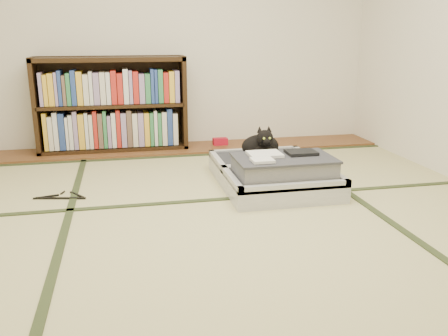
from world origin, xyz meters
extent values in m
plane|color=tan|center=(0.00, 0.00, 0.00)|extent=(4.50, 4.50, 0.00)
cube|color=brown|center=(0.00, 2.00, 0.01)|extent=(4.00, 0.50, 0.02)
cube|color=#AD0D22|center=(0.37, 2.03, 0.06)|extent=(0.15, 0.09, 0.07)
plane|color=silver|center=(0.00, 2.25, 1.20)|extent=(4.00, 0.00, 4.00)
cube|color=#2D381E|center=(-1.00, 0.00, 0.00)|extent=(0.05, 4.50, 0.01)
cube|color=#2D381E|center=(1.00, 0.00, 0.00)|extent=(0.05, 4.50, 0.01)
cube|color=#2D381E|center=(0.00, 0.40, 0.00)|extent=(4.00, 0.05, 0.01)
cube|color=#2D381E|center=(0.00, 1.70, 0.00)|extent=(4.00, 0.05, 0.01)
cube|color=black|center=(-1.42, 2.07, 0.47)|extent=(0.04, 0.33, 0.94)
cube|color=black|center=(-0.01, 2.07, 0.47)|extent=(0.04, 0.33, 0.94)
cube|color=black|center=(-0.71, 2.07, 0.03)|extent=(1.46, 0.33, 0.04)
cube|color=black|center=(-0.71, 2.07, 0.91)|extent=(1.46, 0.33, 0.04)
cube|color=black|center=(-0.71, 2.07, 0.47)|extent=(1.39, 0.33, 0.03)
cube|color=black|center=(-0.71, 2.23, 0.47)|extent=(1.46, 0.02, 0.94)
cube|color=gray|center=(-0.71, 2.05, 0.25)|extent=(1.31, 0.23, 0.40)
cube|color=gray|center=(-0.71, 2.05, 0.66)|extent=(1.31, 0.23, 0.35)
cube|color=silver|center=(0.50, 0.40, 0.07)|extent=(0.81, 0.54, 0.14)
cube|color=#303038|center=(0.50, 0.40, 0.11)|extent=(0.72, 0.45, 0.11)
cube|color=silver|center=(0.50, 0.15, 0.15)|extent=(0.81, 0.04, 0.05)
cube|color=silver|center=(0.50, 0.64, 0.15)|extent=(0.81, 0.04, 0.05)
cube|color=silver|center=(0.12, 0.40, 0.15)|extent=(0.04, 0.54, 0.05)
cube|color=silver|center=(0.88, 0.40, 0.15)|extent=(0.04, 0.54, 0.05)
cube|color=silver|center=(0.50, 0.93, 0.07)|extent=(0.81, 0.54, 0.14)
cube|color=#303038|center=(0.50, 0.93, 0.11)|extent=(0.72, 0.45, 0.11)
cube|color=silver|center=(0.50, 0.69, 0.15)|extent=(0.81, 0.04, 0.05)
cube|color=silver|center=(0.50, 1.18, 0.15)|extent=(0.81, 0.04, 0.05)
cube|color=silver|center=(0.12, 0.93, 0.15)|extent=(0.04, 0.54, 0.05)
cube|color=silver|center=(0.88, 0.93, 0.15)|extent=(0.04, 0.54, 0.05)
cylinder|color=black|center=(0.50, 0.67, 0.15)|extent=(0.73, 0.03, 0.03)
cube|color=gray|center=(0.50, 0.40, 0.20)|extent=(0.69, 0.42, 0.14)
cube|color=#33343A|center=(0.50, 0.40, 0.29)|extent=(0.71, 0.44, 0.02)
cube|color=silver|center=(0.37, 0.45, 0.31)|extent=(0.24, 0.19, 0.02)
cube|color=black|center=(0.65, 0.45, 0.31)|extent=(0.22, 0.17, 0.02)
cube|color=silver|center=(0.31, 0.29, 0.31)|extent=(0.15, 0.13, 0.02)
cube|color=white|center=(0.26, 0.14, 0.08)|extent=(0.06, 0.01, 0.05)
cube|color=white|center=(0.39, 0.14, 0.06)|extent=(0.05, 0.01, 0.04)
cube|color=orange|center=(0.77, 0.14, 0.08)|extent=(0.05, 0.01, 0.04)
cube|color=#197F33|center=(0.70, 0.14, 0.10)|extent=(0.04, 0.01, 0.03)
ellipsoid|color=black|center=(0.48, 0.93, 0.25)|extent=(0.31, 0.20, 0.19)
ellipsoid|color=black|center=(0.48, 0.84, 0.23)|extent=(0.15, 0.11, 0.11)
ellipsoid|color=black|center=(0.48, 0.81, 0.35)|extent=(0.13, 0.12, 0.13)
sphere|color=black|center=(0.48, 0.75, 0.33)|extent=(0.06, 0.06, 0.06)
cone|color=black|center=(0.44, 0.83, 0.41)|extent=(0.05, 0.06, 0.06)
cone|color=black|center=(0.52, 0.83, 0.41)|extent=(0.05, 0.06, 0.06)
sphere|color=#A5BF33|center=(0.46, 0.75, 0.36)|extent=(0.02, 0.02, 0.02)
sphere|color=#A5BF33|center=(0.50, 0.75, 0.36)|extent=(0.02, 0.02, 0.02)
cylinder|color=black|center=(0.59, 1.03, 0.18)|extent=(0.19, 0.11, 0.03)
torus|color=white|center=(0.66, 0.93, 0.16)|extent=(0.11, 0.11, 0.02)
torus|color=white|center=(0.67, 0.93, 0.17)|extent=(0.09, 0.09, 0.01)
cube|color=black|center=(-1.09, 0.65, 0.01)|extent=(0.36, 0.09, 0.01)
cube|color=black|center=(-1.20, 0.71, 0.01)|extent=(0.18, 0.06, 0.01)
cube|color=black|center=(-0.98, 0.71, 0.01)|extent=(0.11, 0.16, 0.01)
cylinder|color=black|center=(-1.09, 0.78, 0.01)|extent=(0.03, 0.06, 0.01)
camera|label=1|loc=(-0.61, -2.74, 1.15)|focal=38.00mm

